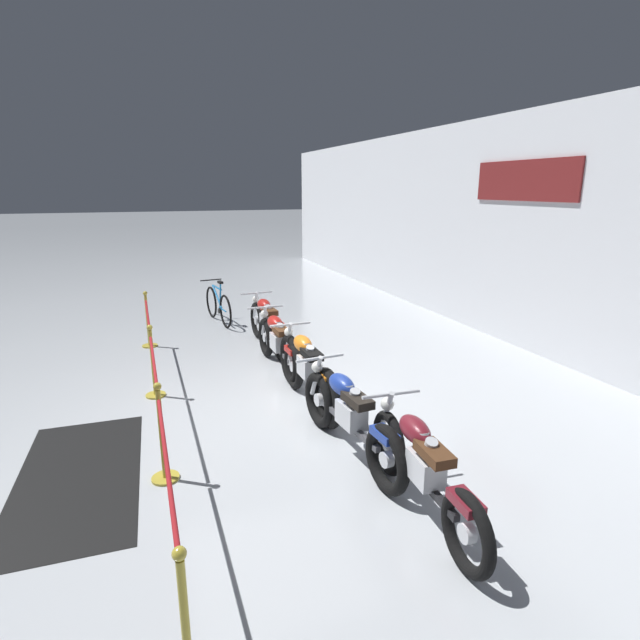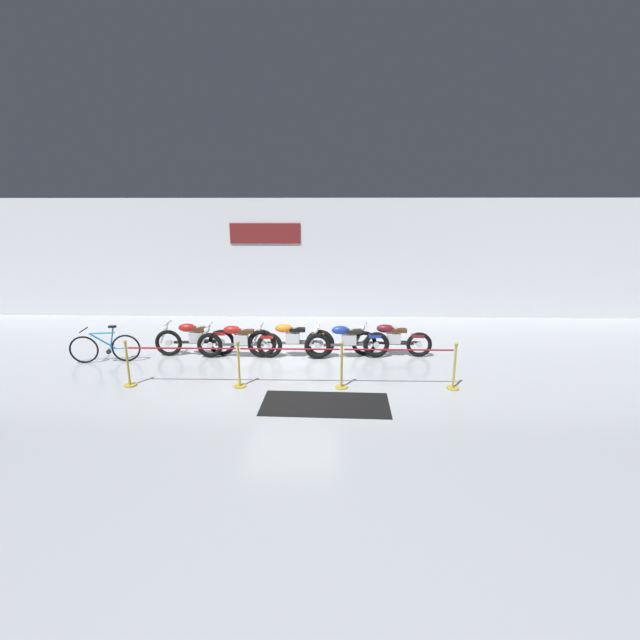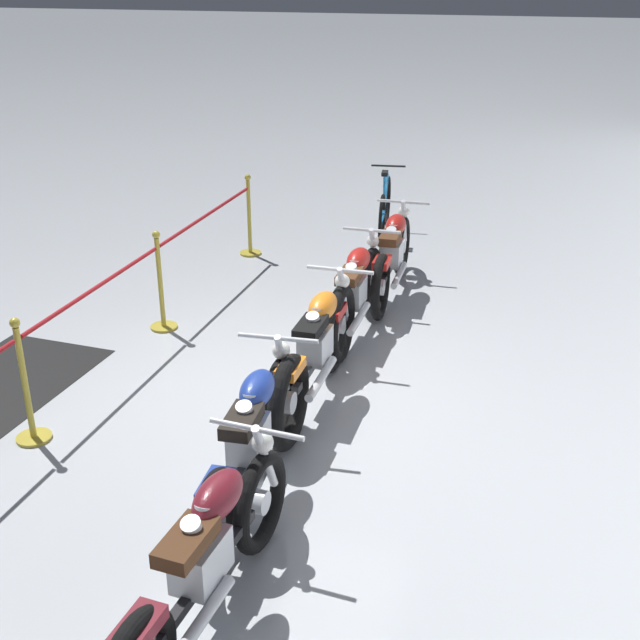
# 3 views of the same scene
# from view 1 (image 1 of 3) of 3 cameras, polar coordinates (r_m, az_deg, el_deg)

# --- Properties ---
(ground_plane) EXTENTS (120.00, 120.00, 0.00)m
(ground_plane) POSITION_cam_1_polar(r_m,az_deg,el_deg) (6.82, -5.32, -10.15)
(ground_plane) COLOR #B2B7BC
(back_wall) EXTENTS (28.00, 0.29, 4.20)m
(back_wall) POSITION_cam_1_polar(r_m,az_deg,el_deg) (8.99, 28.07, 8.21)
(back_wall) COLOR white
(back_wall) RESTS_ON ground
(motorcycle_red_0) EXTENTS (2.12, 0.62, 0.93)m
(motorcycle_red_0) POSITION_cam_1_polar(r_m,az_deg,el_deg) (9.21, -6.05, -0.36)
(motorcycle_red_0) COLOR black
(motorcycle_red_0) RESTS_ON ground
(motorcycle_red_1) EXTENTS (2.25, 0.62, 0.92)m
(motorcycle_red_1) POSITION_cam_1_polar(r_m,az_deg,el_deg) (8.05, -4.78, -2.72)
(motorcycle_red_1) COLOR black
(motorcycle_red_1) RESTS_ON ground
(motorcycle_orange_2) EXTENTS (2.29, 0.62, 0.96)m
(motorcycle_orange_2) POSITION_cam_1_polar(r_m,az_deg,el_deg) (6.83, -1.47, -5.74)
(motorcycle_orange_2) COLOR black
(motorcycle_orange_2) RESTS_ON ground
(motorcycle_blue_3) EXTENTS (2.24, 0.62, 0.93)m
(motorcycle_blue_3) POSITION_cam_1_polar(r_m,az_deg,el_deg) (5.57, 3.31, -10.99)
(motorcycle_blue_3) COLOR black
(motorcycle_blue_3) RESTS_ON ground
(motorcycle_maroon_4) EXTENTS (2.12, 0.62, 0.91)m
(motorcycle_maroon_4) POSITION_cam_1_polar(r_m,az_deg,el_deg) (4.73, 11.61, -16.30)
(motorcycle_maroon_4) COLOR black
(motorcycle_maroon_4) RESTS_ON ground
(bicycle) EXTENTS (1.72, 0.48, 0.96)m
(bicycle) POSITION_cam_1_polar(r_m,az_deg,el_deg) (11.15, -11.55, 1.64)
(bicycle) COLOR black
(bicycle) RESTS_ON ground
(stanchion_far_left) EXTENTS (7.21, 0.28, 1.05)m
(stanchion_far_left) POSITION_cam_1_polar(r_m,az_deg,el_deg) (7.49, -18.73, -2.89)
(stanchion_far_left) COLOR gold
(stanchion_far_left) RESTS_ON ground
(stanchion_mid_left) EXTENTS (0.28, 0.28, 1.05)m
(stanchion_mid_left) POSITION_cam_1_polar(r_m,az_deg,el_deg) (7.46, -18.48, -5.69)
(stanchion_mid_left) COLOR gold
(stanchion_mid_left) RESTS_ON ground
(stanchion_mid_right) EXTENTS (0.28, 0.28, 1.05)m
(stanchion_mid_right) POSITION_cam_1_polar(r_m,az_deg,el_deg) (5.40, -17.53, -13.72)
(stanchion_mid_right) COLOR gold
(stanchion_mid_right) RESTS_ON ground
(floor_banner) EXTENTS (2.60, 1.28, 0.01)m
(floor_banner) POSITION_cam_1_polar(r_m,az_deg,el_deg) (5.92, -25.88, -15.82)
(floor_banner) COLOR black
(floor_banner) RESTS_ON ground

